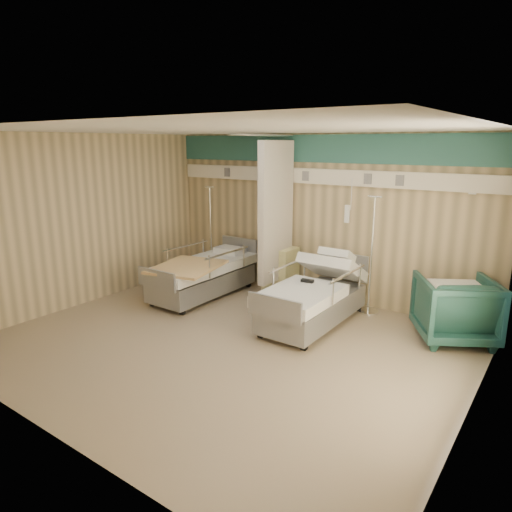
# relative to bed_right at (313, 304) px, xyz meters

# --- Properties ---
(ground) EXTENTS (6.00, 5.00, 0.00)m
(ground) POSITION_rel_bed_right_xyz_m (-0.60, -1.30, -0.32)
(ground) COLOR #85735C
(ground) RESTS_ON ground
(room_walls) EXTENTS (6.04, 5.04, 2.82)m
(room_walls) POSITION_rel_bed_right_xyz_m (-0.63, -1.05, 1.55)
(room_walls) COLOR tan
(room_walls) RESTS_ON ground
(bed_right) EXTENTS (1.00, 2.16, 0.63)m
(bed_right) POSITION_rel_bed_right_xyz_m (0.00, 0.00, 0.00)
(bed_right) COLOR silver
(bed_right) RESTS_ON ground
(bed_left) EXTENTS (1.00, 2.16, 0.63)m
(bed_left) POSITION_rel_bed_right_xyz_m (-2.20, 0.00, 0.00)
(bed_left) COLOR silver
(bed_left) RESTS_ON ground
(bedside_cabinet) EXTENTS (0.50, 0.48, 0.85)m
(bedside_cabinet) POSITION_rel_bed_right_xyz_m (-1.15, 0.90, 0.11)
(bedside_cabinet) COLOR #D2CC83
(bedside_cabinet) RESTS_ON ground
(visitor_armchair) EXTENTS (1.33, 1.34, 0.90)m
(visitor_armchair) POSITION_rel_bed_right_xyz_m (1.85, 0.60, 0.13)
(visitor_armchair) COLOR #1E4B43
(visitor_armchair) RESTS_ON ground
(waffle_blanket) EXTENTS (0.86, 0.83, 0.07)m
(waffle_blanket) POSITION_rel_bed_right_xyz_m (1.85, 0.59, 0.62)
(waffle_blanket) COLOR white
(waffle_blanket) RESTS_ON visitor_armchair
(iv_stand_right) EXTENTS (0.33, 0.33, 1.87)m
(iv_stand_right) POSITION_rel_bed_right_xyz_m (0.50, 0.93, 0.07)
(iv_stand_right) COLOR silver
(iv_stand_right) RESTS_ON ground
(iv_stand_left) EXTENTS (0.33, 0.33, 1.85)m
(iv_stand_left) POSITION_rel_bed_right_xyz_m (-2.68, 0.79, 0.06)
(iv_stand_left) COLOR silver
(iv_stand_left) RESTS_ON ground
(call_remote) EXTENTS (0.20, 0.11, 0.04)m
(call_remote) POSITION_rel_bed_right_xyz_m (-0.11, -0.01, 0.34)
(call_remote) COLOR black
(call_remote) RESTS_ON bed_right
(tan_blanket) EXTENTS (1.21, 1.39, 0.04)m
(tan_blanket) POSITION_rel_bed_right_xyz_m (-2.12, -0.46, 0.34)
(tan_blanket) COLOR #D8B46F
(tan_blanket) RESTS_ON bed_left
(toiletry_bag) EXTENTS (0.23, 0.18, 0.11)m
(toiletry_bag) POSITION_rel_bed_right_xyz_m (-1.16, 0.88, 0.59)
(toiletry_bag) COLOR black
(toiletry_bag) RESTS_ON bedside_cabinet
(white_cup) EXTENTS (0.10, 0.10, 0.13)m
(white_cup) POSITION_rel_bed_right_xyz_m (-1.35, 1.03, 0.60)
(white_cup) COLOR white
(white_cup) RESTS_ON bedside_cabinet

